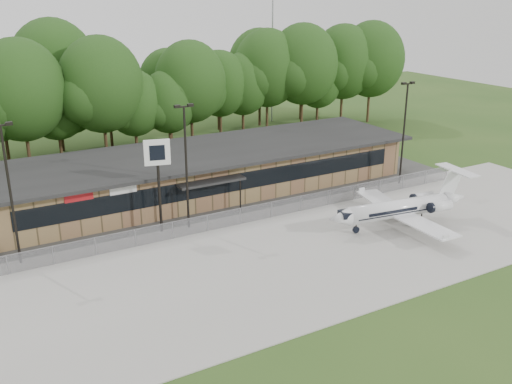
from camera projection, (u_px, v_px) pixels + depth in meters
ground at (368, 303)px, 35.58m from camera, size 160.00×160.00×0.00m
apron at (297, 254)px, 42.12m from camera, size 64.00×18.00×0.08m
parking_lot at (227, 206)px, 51.55m from camera, size 50.00×9.00×0.06m
terminal at (205, 170)px, 54.47m from camera, size 41.00×11.65×4.30m
fence at (251, 214)px, 47.61m from camera, size 46.00×0.04×1.52m
treeline at (140, 88)px, 67.49m from camera, size 72.00×12.00×15.00m
radio_mast at (272, 35)px, 81.01m from camera, size 0.20×0.20×25.00m
light_pole_left at (9, 184)px, 38.70m from camera, size 1.55×0.30×10.23m
light_pole_mid at (186, 158)px, 44.77m from camera, size 1.55×0.30×10.23m
light_pole_right at (404, 126)px, 55.51m from camera, size 1.55×0.30×10.23m
business_jet at (402, 209)px, 46.58m from camera, size 13.13×11.74×4.41m
pole_sign at (158, 162)px, 44.00m from camera, size 2.01×0.71×7.68m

